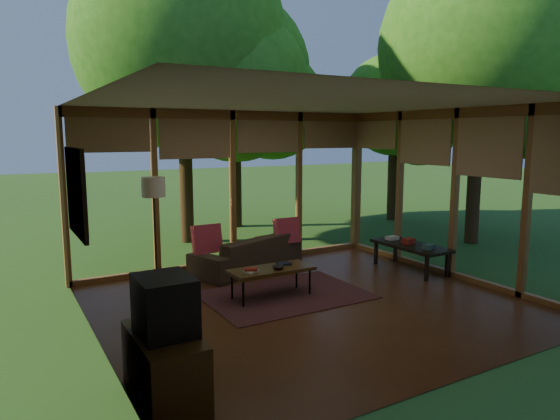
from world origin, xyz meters
TOP-DOWN VIEW (x-y plane):
  - floor at (0.00, 0.00)m, footprint 5.50×5.50m
  - ceiling at (0.00, 0.00)m, footprint 5.50×5.50m
  - wall_left at (-2.75, 0.00)m, footprint 0.04×5.00m
  - wall_front at (0.00, -2.50)m, footprint 5.50×0.04m
  - window_wall_back at (0.00, 2.50)m, footprint 5.50×0.12m
  - window_wall_right at (2.75, 0.00)m, footprint 0.12×5.00m
  - exterior_lawn at (8.00, 8.00)m, footprint 40.00×40.00m
  - tree_nw at (-0.07, 4.76)m, footprint 4.41×4.41m
  - tree_ne at (1.64, 5.96)m, footprint 3.77×3.77m
  - tree_se at (5.08, 1.57)m, footprint 4.06×4.06m
  - tree_far at (5.64, 4.69)m, footprint 2.67×2.67m
  - rug at (-0.11, 0.49)m, footprint 2.26×1.60m
  - sofa at (0.03, 2.00)m, footprint 2.17×1.43m
  - pillow_left at (-0.72, 1.95)m, footprint 0.47×0.25m
  - pillow_right at (0.78, 1.95)m, footprint 0.45×0.24m
  - ct_book_lower at (-0.68, 0.46)m, footprint 0.23×0.20m
  - ct_book_upper at (-0.68, 0.46)m, footprint 0.21×0.19m
  - ct_book_side at (-0.08, 0.59)m, footprint 0.20×0.15m
  - ct_bowl at (-0.28, 0.41)m, footprint 0.16×0.16m
  - media_cabinet at (-2.47, -1.45)m, footprint 0.50×1.00m
  - television at (-2.45, -1.45)m, footprint 0.45×0.55m
  - console_book_a at (2.40, 0.18)m, footprint 0.24×0.20m
  - console_book_b at (2.40, 0.63)m, footprint 0.22×0.18m
  - console_book_c at (2.40, 1.03)m, footprint 0.21×0.15m
  - floor_lamp at (-1.53, 2.03)m, footprint 0.36×0.36m
  - coffee_table at (-0.33, 0.51)m, footprint 1.20×0.50m
  - side_console at (2.40, 0.58)m, footprint 0.60×1.40m
  - wall_painting at (-2.71, 1.40)m, footprint 0.06×1.35m

SIDE VIEW (x-z plane):
  - exterior_lawn at x=8.00m, z-range -0.01..-0.01m
  - floor at x=0.00m, z-range 0.00..0.00m
  - rug at x=-0.11m, z-range 0.00..0.01m
  - sofa at x=0.03m, z-range 0.00..0.59m
  - media_cabinet at x=-2.47m, z-range 0.00..0.60m
  - coffee_table at x=-0.33m, z-range 0.18..0.60m
  - side_console at x=2.40m, z-range 0.18..0.64m
  - ct_book_side at x=-0.08m, z-range 0.42..0.45m
  - ct_book_lower at x=-0.68m, z-range 0.42..0.45m
  - ct_bowl at x=-0.28m, z-range 0.42..0.50m
  - ct_book_upper at x=-0.68m, z-range 0.45..0.48m
  - console_book_c at x=2.40m, z-range 0.45..0.51m
  - console_book_a at x=2.40m, z-range 0.46..0.53m
  - console_book_b at x=2.40m, z-range 0.45..0.55m
  - pillow_right at x=0.78m, z-range 0.37..0.84m
  - pillow_left at x=-0.72m, z-range 0.37..0.86m
  - television at x=-2.45m, z-range 0.60..1.10m
  - wall_left at x=-2.75m, z-range 0.00..2.70m
  - wall_front at x=0.00m, z-range 0.00..2.70m
  - window_wall_back at x=0.00m, z-range 0.00..2.70m
  - window_wall_right at x=2.75m, z-range 0.00..2.70m
  - floor_lamp at x=-1.53m, z-range 0.58..2.23m
  - wall_painting at x=-2.71m, z-range 0.98..2.12m
  - ceiling at x=0.00m, z-range 2.70..2.70m
  - tree_far at x=5.64m, z-range 0.85..5.25m
  - tree_ne at x=1.64m, z-range 0.96..6.66m
  - tree_se at x=5.08m, z-range 1.02..7.13m
  - tree_nw at x=-0.07m, z-range 0.97..7.33m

